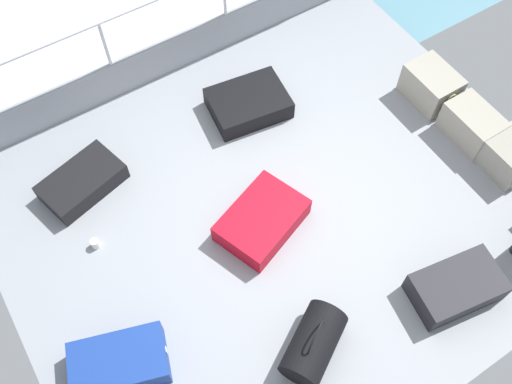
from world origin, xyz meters
TOP-DOWN VIEW (x-y plane):
  - ground_plane at (0.00, 0.00)m, footprint 4.40×5.20m
  - gunwale_port at (-2.17, 0.00)m, footprint 0.06×5.20m
  - railing_port at (-2.17, 0.00)m, footprint 0.04×4.20m
  - sea_wake at (-3.60, 0.00)m, footprint 12.00×12.00m
  - cargo_crate_0 at (-0.30, 2.13)m, footprint 0.59×0.41m
  - cargo_crate_1 at (0.32, 2.13)m, footprint 0.61×0.38m
  - cargo_crate_2 at (0.80, 2.16)m, footprint 0.52×0.41m
  - suitcase_0 at (0.06, -0.27)m, footprint 0.81×0.95m
  - suitcase_1 at (0.55, -1.97)m, footprint 0.67×0.88m
  - suitcase_3 at (-1.24, -1.52)m, footprint 0.65×0.88m
  - suitcase_4 at (1.54, 0.80)m, footprint 0.59×0.84m
  - suitcase_5 at (-1.20, 0.38)m, footprint 0.71×0.88m
  - duffel_bag at (1.28, -0.55)m, footprint 0.62×0.72m
  - paper_cup at (-0.59, -1.69)m, footprint 0.08×0.08m

SIDE VIEW (x-z plane):
  - sea_wake at x=-3.60m, z-range -0.35..-0.33m
  - ground_plane at x=0.00m, z-range -0.06..0.00m
  - paper_cup at x=-0.59m, z-range 0.00..0.10m
  - suitcase_3 at x=-1.24m, z-range 0.00..0.20m
  - suitcase_5 at x=-1.20m, z-range 0.00..0.22m
  - suitcase_0 at x=0.06m, z-range 0.00..0.23m
  - suitcase_4 at x=1.54m, z-range 0.00..0.25m
  - suitcase_1 at x=0.55m, z-range 0.00..0.26m
  - cargo_crate_2 at x=0.80m, z-range 0.00..0.34m
  - cargo_crate_1 at x=0.32m, z-range 0.00..0.35m
  - duffel_bag at x=1.28m, z-range -0.08..0.43m
  - cargo_crate_0 at x=-0.30m, z-range 0.00..0.37m
  - gunwale_port at x=-2.17m, z-range 0.00..0.45m
  - railing_port at x=-2.17m, z-range 0.27..1.29m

